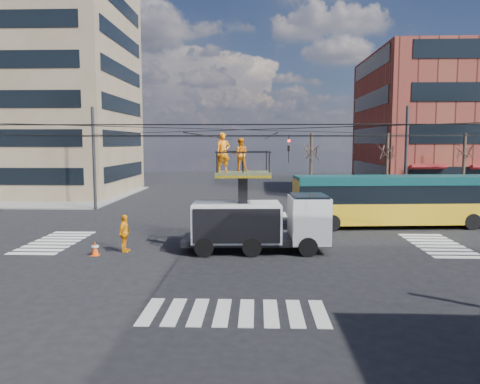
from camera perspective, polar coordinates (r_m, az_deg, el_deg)
name	(u,v)px	position (r m, az deg, el deg)	size (l,w,h in m)	color
ground	(244,244)	(24.55, 0.44, -6.31)	(120.00, 120.00, 0.00)	black
sidewalk_ne	(470,197)	(49.63, 26.23, -0.60)	(18.00, 18.00, 0.12)	slate
sidewalk_nw	(37,196)	(50.20, -23.53, -0.42)	(18.00, 18.00, 0.12)	slate
crosswalks	(244,243)	(24.55, 0.44, -6.28)	(22.40, 22.40, 0.02)	silver
building_tower	(34,46)	(53.93, -23.78, 15.94)	(18.06, 16.06, 30.00)	#7C684F
building_ne	(470,125)	(52.51, 26.23, 7.32)	(20.06, 16.06, 14.00)	maroon
overhead_network	(243,161)	(24.41, 0.31, 3.78)	(24.24, 24.24, 8.00)	#2D2D30
tree_a	(311,151)	(37.73, 8.68, 5.01)	(2.00, 2.00, 6.00)	#382B21
tree_b	(387,151)	(38.88, 17.53, 4.83)	(2.00, 2.00, 6.00)	#382B21
tree_c	(464,151)	(40.89, 25.68, 4.56)	(2.00, 2.00, 6.00)	#382B21
utility_truck	(259,212)	(22.60, 2.36, -2.42)	(7.11, 2.93, 5.72)	black
city_bus	(401,199)	(30.79, 19.00, -0.87)	(13.41, 3.69, 3.20)	gold
traffic_cone	(95,248)	(22.96, -17.26, -6.59)	(0.36, 0.36, 0.68)	#FF490A
worker_ground	(124,233)	(23.20, -13.91, -4.92)	(1.07, 0.44, 1.82)	#FF9B10
flagger	(304,227)	(24.93, 7.77, -4.26)	(1.05, 0.61, 1.63)	orange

